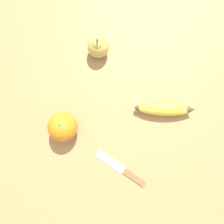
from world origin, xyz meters
name	(u,v)px	position (x,y,z in m)	size (l,w,h in m)	color
ground_plane	(117,92)	(0.00, 0.00, 0.00)	(3.00, 3.00, 0.00)	#A87A47
banana	(165,109)	(0.04, -0.15, 0.02)	(0.13, 0.16, 0.04)	yellow
orange	(63,127)	(-0.18, 0.05, 0.04)	(0.08, 0.08, 0.08)	orange
pear	(98,47)	(0.07, 0.13, 0.04)	(0.07, 0.07, 0.08)	#B7AD47
paring_knife	(123,170)	(-0.18, -0.16, 0.00)	(0.03, 0.16, 0.01)	silver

